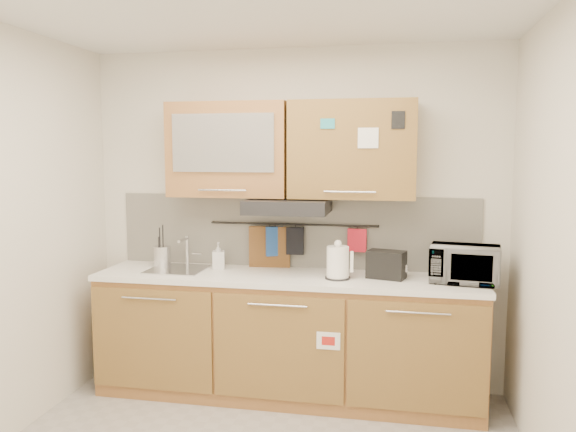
% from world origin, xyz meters
% --- Properties ---
extents(wall_back, '(3.20, 0.00, 3.20)m').
position_xyz_m(wall_back, '(0.00, 1.50, 1.30)').
color(wall_back, silver).
rests_on(wall_back, ground).
extents(wall_right, '(0.00, 3.00, 3.00)m').
position_xyz_m(wall_right, '(1.60, 0.00, 1.30)').
color(wall_right, silver).
rests_on(wall_right, ground).
extents(base_cabinet, '(2.80, 0.64, 0.88)m').
position_xyz_m(base_cabinet, '(0.00, 1.19, 0.41)').
color(base_cabinet, '#A86C3B').
rests_on(base_cabinet, floor).
extents(countertop, '(2.82, 0.62, 0.04)m').
position_xyz_m(countertop, '(0.00, 1.19, 0.90)').
color(countertop, white).
rests_on(countertop, base_cabinet).
extents(backsplash, '(2.80, 0.02, 0.56)m').
position_xyz_m(backsplash, '(0.00, 1.49, 1.20)').
color(backsplash, silver).
rests_on(backsplash, countertop).
extents(upper_cabinets, '(1.82, 0.37, 0.70)m').
position_xyz_m(upper_cabinets, '(-0.00, 1.32, 1.83)').
color(upper_cabinets, '#A86C3B').
rests_on(upper_cabinets, wall_back).
extents(range_hood, '(0.60, 0.46, 0.10)m').
position_xyz_m(range_hood, '(0.00, 1.25, 1.42)').
color(range_hood, black).
rests_on(range_hood, upper_cabinets).
extents(sink, '(0.42, 0.40, 0.26)m').
position_xyz_m(sink, '(-0.85, 1.21, 0.92)').
color(sink, silver).
rests_on(sink, countertop).
extents(utensil_rail, '(1.30, 0.02, 0.02)m').
position_xyz_m(utensil_rail, '(0.00, 1.45, 1.26)').
color(utensil_rail, black).
rests_on(utensil_rail, backsplash).
extents(utensil_crock, '(0.17, 0.17, 0.33)m').
position_xyz_m(utensil_crock, '(-1.01, 1.28, 1.01)').
color(utensil_crock, silver).
rests_on(utensil_crock, countertop).
extents(kettle, '(0.20, 0.18, 0.28)m').
position_xyz_m(kettle, '(0.38, 1.14, 1.03)').
color(kettle, white).
rests_on(kettle, countertop).
extents(toaster, '(0.29, 0.22, 0.20)m').
position_xyz_m(toaster, '(0.72, 1.22, 1.02)').
color(toaster, black).
rests_on(toaster, countertop).
extents(microwave, '(0.50, 0.37, 0.25)m').
position_xyz_m(microwave, '(1.25, 1.19, 1.05)').
color(microwave, '#999999').
rests_on(microwave, countertop).
extents(soap_bottle, '(0.11, 0.12, 0.20)m').
position_xyz_m(soap_bottle, '(-0.56, 1.31, 1.02)').
color(soap_bottle, '#999999').
rests_on(soap_bottle, countertop).
extents(cutting_board, '(0.32, 0.05, 0.40)m').
position_xyz_m(cutting_board, '(-0.18, 1.44, 1.04)').
color(cutting_board, brown).
rests_on(cutting_board, utensil_rail).
extents(oven_mitt, '(0.14, 0.09, 0.23)m').
position_xyz_m(oven_mitt, '(-0.14, 1.44, 1.13)').
color(oven_mitt, '#204996').
rests_on(oven_mitt, utensil_rail).
extents(dark_pouch, '(0.14, 0.04, 0.21)m').
position_xyz_m(dark_pouch, '(0.02, 1.44, 1.13)').
color(dark_pouch, black).
rests_on(dark_pouch, utensil_rail).
extents(pot_holder, '(0.14, 0.04, 0.17)m').
position_xyz_m(pot_holder, '(0.49, 1.44, 1.15)').
color(pot_holder, red).
rests_on(pot_holder, utensil_rail).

